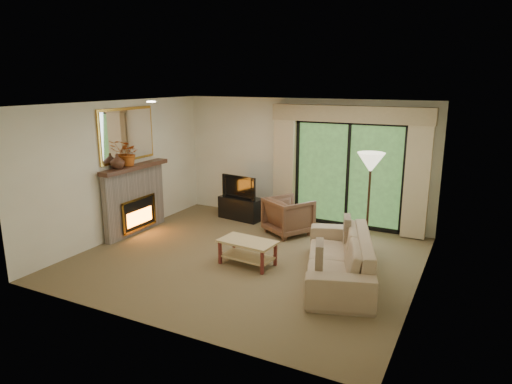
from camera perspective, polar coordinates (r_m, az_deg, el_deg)
The scene contains 22 objects.
floor at distance 7.89m, azimuth -1.00°, elevation -8.25°, with size 5.50×5.50×0.00m, color brown.
ceiling at distance 7.32m, azimuth -1.08°, elevation 10.96°, with size 5.50×5.50×0.00m, color silver.
wall_back at distance 9.73m, azimuth 5.89°, elevation 3.92°, with size 5.00×5.00×0.00m, color #EFE4C8.
wall_front at distance 5.50m, azimuth -13.38°, elevation -4.23°, with size 5.00×5.00×0.00m, color #EFE4C8.
wall_left at distance 9.09m, azimuth -16.55°, elevation 2.71°, with size 5.00×5.00×0.00m, color #EFE4C8.
wall_right at distance 6.70m, azimuth 20.22°, elevation -1.45°, with size 5.00×5.00×0.00m, color #EFE4C8.
fireplace at distance 9.29m, azimuth -14.91°, elevation -0.85°, with size 0.24×1.70×1.37m, color slate, non-canonical shape.
mirror at distance 9.12m, azimuth -15.81°, elevation 6.92°, with size 0.07×1.45×1.02m, color gold, non-canonical shape.
sliding_door at distance 9.42m, azimuth 11.43°, elevation 2.14°, with size 2.26×0.10×2.16m, color black, non-canonical shape.
curtain_left at distance 9.74m, azimuth 3.61°, elevation 3.37°, with size 0.45×0.18×2.35m, color #C8B087.
curtain_right at distance 9.04m, azimuth 19.53°, elevation 1.76°, with size 0.45×0.18×2.35m, color #C8B087.
cornice at distance 9.17m, azimuth 11.65°, elevation 9.52°, with size 3.20×0.24×0.32m, color tan.
media_console at distance 9.98m, azimuth -1.86°, elevation -2.02°, with size 0.96×0.43×0.48m, color black.
tv at distance 9.86m, azimuth -1.88°, elevation 0.71°, with size 0.86×0.11×0.50m, color black.
armchair at distance 9.00m, azimuth 4.08°, elevation -2.99°, with size 0.78×0.80×0.73m, color brown.
sofa at distance 7.14m, azimuth 10.31°, elevation -7.92°, with size 2.38×0.93×0.70m, color tan.
pillow_near at distance 6.47m, azimuth 7.93°, elevation -7.92°, with size 0.11×0.41×0.41m, color #4D2F2B.
pillow_far at distance 7.70m, azimuth 11.30°, elevation -4.45°, with size 0.11×0.40×0.40m, color #4D2F2B.
coffee_table at distance 7.56m, azimuth -1.06°, elevation -7.58°, with size 0.93×0.51×0.42m, color tan, non-canonical shape.
floor_lamp at distance 8.19m, azimuth 13.87°, elevation -1.32°, with size 0.47×0.47×1.76m, color #FFF4CD, non-canonical shape.
vase at distance 8.80m, azimuth -16.96°, elevation 3.70°, with size 0.26×0.26×0.28m, color #44271A.
branches at distance 9.01m, azimuth -15.63°, elevation 4.69°, with size 0.44×0.38×0.48m, color #B35319.
Camera 1 is at (3.43, -6.45, 2.97)m, focal length 32.00 mm.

